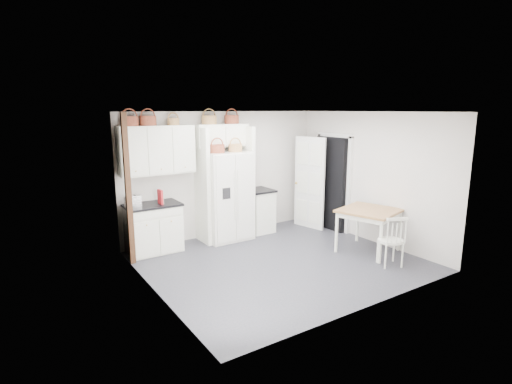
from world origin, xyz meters
TOP-DOWN VIEW (x-y plane):
  - floor at (0.00, 0.00)m, footprint 4.50×4.50m
  - ceiling at (0.00, 0.00)m, footprint 4.50×4.50m
  - wall_back at (0.00, 2.00)m, footprint 4.50×0.00m
  - wall_left at (-2.25, 0.00)m, footprint 0.00×4.00m
  - wall_right at (2.25, 0.00)m, footprint 0.00×4.00m
  - refrigerator at (-0.15, 1.65)m, footprint 0.94×0.75m
  - base_cab_left at (-1.68, 1.70)m, footprint 0.96×0.60m
  - base_cab_right at (0.68, 1.70)m, footprint 0.51×0.61m
  - dining_table at (1.70, -0.49)m, footprint 1.21×1.21m
  - windsor_chair at (1.48, -1.18)m, footprint 0.55×0.53m
  - counter_left at (-1.68, 1.70)m, footprint 1.00×0.64m
  - counter_right at (0.68, 1.70)m, footprint 0.55×0.65m
  - toaster at (-2.04, 1.69)m, footprint 0.32×0.23m
  - cookbook_red at (-1.55, 1.62)m, footprint 0.05×0.18m
  - cookbook_cream at (-1.53, 1.62)m, footprint 0.05×0.16m
  - basket_upper_a at (-1.97, 1.83)m, footprint 0.30×0.30m
  - basket_upper_b at (-1.63, 1.83)m, footprint 0.30×0.30m
  - basket_upper_c at (-1.15, 1.83)m, footprint 0.23×0.23m
  - basket_bridge_a at (-0.41, 1.83)m, footprint 0.30×0.30m
  - basket_bridge_b at (0.10, 1.83)m, footprint 0.30×0.30m
  - basket_fridge_a at (-0.39, 1.55)m, footprint 0.30×0.30m
  - basket_fridge_b at (0.02, 1.55)m, footprint 0.28×0.28m
  - upper_cabinet at (-1.50, 1.83)m, footprint 1.40×0.34m
  - bridge_cabinet at (-0.15, 1.83)m, footprint 1.12×0.34m
  - fridge_panel_left at (-0.66, 1.70)m, footprint 0.08×0.60m
  - fridge_panel_right at (0.36, 1.70)m, footprint 0.08×0.60m
  - trim_post at (-2.20, 1.35)m, footprint 0.09×0.09m
  - doorway_void at (2.16, 1.00)m, footprint 0.18×0.85m
  - door_slab at (1.80, 1.33)m, footprint 0.21×0.79m

SIDE VIEW (x-z plane):
  - floor at x=0.00m, z-range 0.00..0.00m
  - dining_table at x=1.70m, z-range 0.00..0.81m
  - windsor_chair at x=1.48m, z-range 0.00..0.88m
  - base_cab_left at x=-1.68m, z-range 0.00..0.89m
  - base_cab_right at x=0.68m, z-range 0.00..0.90m
  - refrigerator at x=-0.15m, z-range 0.00..1.81m
  - counter_left at x=-1.68m, z-range 0.89..0.93m
  - counter_right at x=0.68m, z-range 0.90..0.94m
  - doorway_void at x=2.16m, z-range 0.00..2.05m
  - door_slab at x=1.80m, z-range 0.00..2.05m
  - toaster at x=-2.04m, z-range 0.93..1.13m
  - cookbook_cream at x=-1.53m, z-range 0.93..1.16m
  - cookbook_red at x=-1.55m, z-range 0.93..1.19m
  - fridge_panel_left at x=-0.66m, z-range 0.00..2.30m
  - fridge_panel_right at x=0.36m, z-range 0.00..2.30m
  - wall_back at x=0.00m, z-range -0.95..3.55m
  - wall_left at x=-2.25m, z-range -0.70..3.30m
  - wall_right at x=2.25m, z-range -0.70..3.30m
  - trim_post at x=-2.20m, z-range 0.00..2.60m
  - basket_fridge_b at x=0.02m, z-range 1.81..1.96m
  - basket_fridge_a at x=-0.39m, z-range 1.81..1.97m
  - upper_cabinet at x=-1.50m, z-range 1.45..2.35m
  - bridge_cabinet at x=-0.15m, z-range 1.90..2.35m
  - basket_upper_c at x=-1.15m, z-range 2.35..2.48m
  - basket_bridge_a at x=-0.41m, z-range 2.35..2.52m
  - basket_upper_a at x=-1.97m, z-range 2.35..2.52m
  - basket_bridge_b at x=0.10m, z-range 2.35..2.52m
  - basket_upper_b at x=-1.63m, z-range 2.35..2.52m
  - ceiling at x=0.00m, z-range 2.60..2.60m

